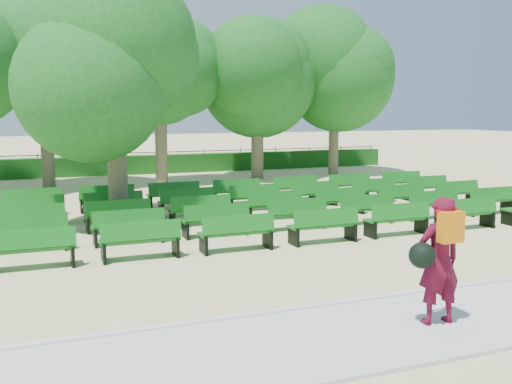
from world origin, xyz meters
The scene contains 9 objects.
ground centered at (0.00, 0.00, 0.00)m, with size 120.00×120.00×0.00m, color #CAC186.
paving centered at (0.00, -7.40, 0.03)m, with size 30.00×2.20×0.06m, color beige.
curb centered at (0.00, -6.25, 0.05)m, with size 30.00×0.12×0.10m, color silver.
hedge centered at (0.00, 14.00, 0.45)m, with size 26.00×0.70×0.90m, color #164E15.
fence centered at (0.00, 14.40, 0.00)m, with size 26.00×0.10×1.02m, color black, non-canonical shape.
tree_line centered at (0.00, 10.00, 0.00)m, with size 21.80×6.80×7.04m, color #195E1D, non-canonical shape.
bench_array centered at (1.10, 0.88, 0.08)m, with size 1.64×0.51×1.04m.
tree_among centered at (-3.07, 1.55, 4.02)m, with size 4.13×4.13×5.90m.
person centered at (0.13, -7.49, 1.01)m, with size 0.87×0.53×1.83m.
Camera 1 is at (-5.07, -13.82, 3.08)m, focal length 40.00 mm.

